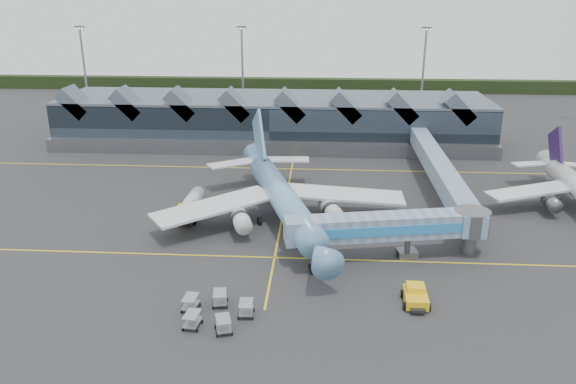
# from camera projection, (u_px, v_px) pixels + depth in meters

# --- Properties ---
(ground) EXTENTS (260.00, 260.00, 0.00)m
(ground) POSITION_uv_depth(u_px,v_px,m) (280.00, 231.00, 76.96)
(ground) COLOR #2A2A2D
(ground) RESTS_ON ground
(taxi_stripes) EXTENTS (120.00, 60.00, 0.01)m
(taxi_stripes) POSITION_uv_depth(u_px,v_px,m) (285.00, 205.00, 86.32)
(taxi_stripes) COLOR yellow
(taxi_stripes) RESTS_ON ground
(tree_line_far) EXTENTS (260.00, 4.00, 4.00)m
(tree_line_far) POSITION_uv_depth(u_px,v_px,m) (307.00, 85.00, 179.30)
(tree_line_far) COLOR black
(tree_line_far) RESTS_ON ground
(terminal) EXTENTS (90.00, 22.25, 12.52)m
(terminal) POSITION_uv_depth(u_px,v_px,m) (273.00, 119.00, 119.93)
(terminal) COLOR black
(terminal) RESTS_ON ground
(light_masts) EXTENTS (132.40, 42.56, 22.45)m
(light_masts) POSITION_uv_depth(u_px,v_px,m) (391.00, 74.00, 130.20)
(light_masts) COLOR gray
(light_masts) RESTS_ON ground
(main_airliner) EXTENTS (34.99, 41.21, 13.56)m
(main_airliner) POSITION_uv_depth(u_px,v_px,m) (281.00, 196.00, 78.68)
(main_airliner) COLOR #609AC4
(main_airliner) RESTS_ON ground
(jet_bridge) EXTENTS (25.35, 8.14, 5.87)m
(jet_bridge) POSITION_uv_depth(u_px,v_px,m) (400.00, 227.00, 68.21)
(jet_bridge) COLOR #6686AA
(jet_bridge) RESTS_ON ground
(fuel_truck) EXTENTS (2.98, 9.40, 3.14)m
(fuel_truck) POSITION_uv_depth(u_px,v_px,m) (192.00, 204.00, 81.73)
(fuel_truck) COLOR black
(fuel_truck) RESTS_ON ground
(pushback_tug) EXTENTS (2.84, 4.40, 1.91)m
(pushback_tug) POSITION_uv_depth(u_px,v_px,m) (416.00, 296.00, 59.16)
(pushback_tug) COLOR yellow
(pushback_tug) RESTS_ON ground
(baggage_carts) EXTENTS (7.43, 7.20, 1.50)m
(baggage_carts) POSITION_uv_depth(u_px,v_px,m) (215.00, 310.00, 56.66)
(baggage_carts) COLOR #9A9CA2
(baggage_carts) RESTS_ON ground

